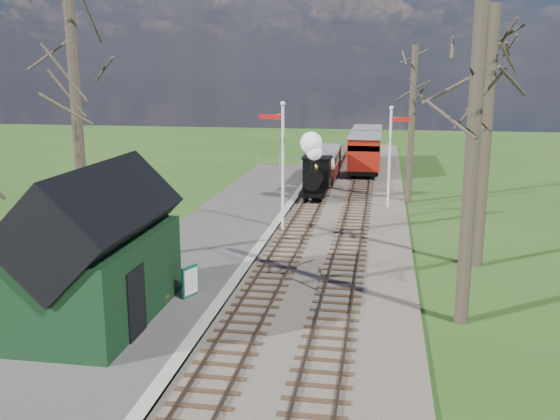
{
  "coord_description": "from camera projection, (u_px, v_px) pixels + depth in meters",
  "views": [
    {
      "loc": [
        3.95,
        -12.7,
        7.62
      ],
      "look_at": [
        -0.45,
        13.68,
        1.6
      ],
      "focal_mm": 40.0,
      "sensor_mm": 36.0,
      "label": 1
    }
  ],
  "objects": [
    {
      "name": "red_carriage_b",
      "position": [
        367.0,
        144.0,
        51.02
      ],
      "size": [
        2.35,
        5.81,
        2.47
      ],
      "color": "black",
      "rests_on": "ground"
    },
    {
      "name": "distant_hills",
      "position": [
        359.0,
        260.0,
        79.82
      ],
      "size": [
        114.4,
        48.0,
        22.02
      ],
      "color": "#385B23",
      "rests_on": "ground"
    },
    {
      "name": "bare_trees",
      "position": [
        312.0,
        137.0,
        22.89
      ],
      "size": [
        15.51,
        22.39,
        12.0
      ],
      "color": "#382D23",
      "rests_on": "ground"
    },
    {
      "name": "station_shed",
      "position": [
        99.0,
        254.0,
        18.57
      ],
      "size": [
        3.25,
        6.3,
        4.78
      ],
      "color": "black",
      "rests_on": "platform"
    },
    {
      "name": "track_near",
      "position": [
        312.0,
        204.0,
        35.68
      ],
      "size": [
        1.6,
        60.0,
        0.15
      ],
      "color": "brown",
      "rests_on": "ground"
    },
    {
      "name": "track_far",
      "position": [
        357.0,
        206.0,
        35.26
      ],
      "size": [
        1.6,
        60.0,
        0.15
      ],
      "color": "brown",
      "rests_on": "ground"
    },
    {
      "name": "sign_board",
      "position": [
        190.0,
        281.0,
        20.79
      ],
      "size": [
        0.36,
        0.69,
        1.06
      ],
      "color": "#104D3B",
      "rests_on": "platform"
    },
    {
      "name": "platform",
      "position": [
        216.0,
        238.0,
        28.54
      ],
      "size": [
        5.0,
        44.0,
        0.2
      ],
      "primitive_type": "cube",
      "color": "#474442",
      "rests_on": "ground"
    },
    {
      "name": "person",
      "position": [
        127.0,
        306.0,
        17.99
      ],
      "size": [
        0.4,
        0.58,
        1.51
      ],
      "primitive_type": "imported",
      "rotation": [
        0.0,
        0.0,
        1.5
      ],
      "color": "#1A1D2F",
      "rests_on": "platform"
    },
    {
      "name": "semaphore_near",
      "position": [
        281.0,
        157.0,
        29.26
      ],
      "size": [
        1.22,
        0.24,
        6.22
      ],
      "color": "silver",
      "rests_on": "ground"
    },
    {
      "name": "fence_line",
      "position": [
        336.0,
        162.0,
        49.01
      ],
      "size": [
        12.6,
        0.08,
        1.0
      ],
      "color": "slate",
      "rests_on": "ground"
    },
    {
      "name": "bench",
      "position": [
        145.0,
        297.0,
        19.64
      ],
      "size": [
        0.94,
        1.67,
        0.92
      ],
      "color": "#4E341B",
      "rests_on": "platform"
    },
    {
      "name": "ground",
      "position": [
        203.0,
        404.0,
        14.53
      ],
      "size": [
        140.0,
        140.0,
        0.0
      ],
      "primitive_type": "plane",
      "color": "#224C17",
      "rests_on": "ground"
    },
    {
      "name": "coping_strip",
      "position": [
        265.0,
        240.0,
        28.17
      ],
      "size": [
        0.4,
        44.0,
        0.21
      ],
      "primitive_type": "cube",
      "color": "#B2AD9E",
      "rests_on": "ground"
    },
    {
      "name": "ballast_bed",
      "position": [
        334.0,
        206.0,
        35.48
      ],
      "size": [
        8.0,
        60.0,
        0.1
      ],
      "primitive_type": "cube",
      "color": "brown",
      "rests_on": "ground"
    },
    {
      "name": "locomotive",
      "position": [
        315.0,
        169.0,
        36.85
      ],
      "size": [
        1.61,
        3.76,
        4.03
      ],
      "color": "black",
      "rests_on": "ground"
    },
    {
      "name": "semaphore_far",
      "position": [
        391.0,
        149.0,
        34.27
      ],
      "size": [
        1.22,
        0.24,
        5.72
      ],
      "color": "silver",
      "rests_on": "ground"
    },
    {
      "name": "coach",
      "position": [
        325.0,
        163.0,
        42.79
      ],
      "size": [
        1.88,
        6.44,
        1.98
      ],
      "color": "black",
      "rests_on": "ground"
    },
    {
      "name": "red_carriage_a",
      "position": [
        365.0,
        153.0,
        45.73
      ],
      "size": [
        2.35,
        5.81,
        2.47
      ],
      "color": "black",
      "rests_on": "ground"
    }
  ]
}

